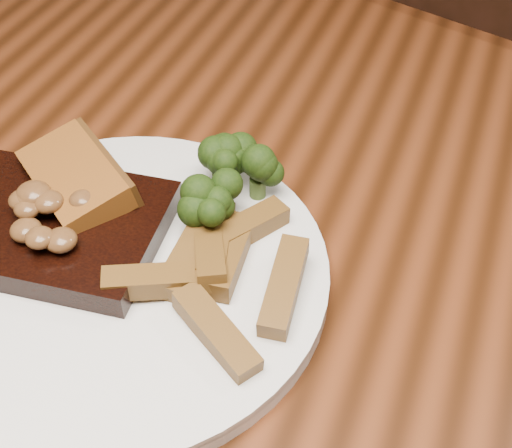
{
  "coord_description": "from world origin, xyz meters",
  "views": [
    {
      "loc": [
        0.14,
        -0.34,
        1.15
      ],
      "look_at": [
        0.01,
        0.01,
        0.78
      ],
      "focal_mm": 50.0,
      "sensor_mm": 36.0,
      "label": 1
    }
  ],
  "objects_px": {
    "dining_table": "(245,333)",
    "plate": "(118,276)",
    "garlic_bread": "(79,198)",
    "potato_wedges": "(229,279)",
    "steak": "(54,228)",
    "chair_far": "(437,152)"
  },
  "relations": [
    {
      "from": "chair_far",
      "to": "plate",
      "type": "bearing_deg",
      "value": 91.22
    },
    {
      "from": "steak",
      "to": "potato_wedges",
      "type": "relative_size",
      "value": 1.62
    },
    {
      "from": "chair_far",
      "to": "potato_wedges",
      "type": "xyz_separation_m",
      "value": [
        -0.09,
        -0.6,
        0.31
      ]
    },
    {
      "from": "steak",
      "to": "garlic_bread",
      "type": "bearing_deg",
      "value": 84.66
    },
    {
      "from": "garlic_bread",
      "to": "potato_wedges",
      "type": "distance_m",
      "value": 0.15
    },
    {
      "from": "dining_table",
      "to": "garlic_bread",
      "type": "height_order",
      "value": "garlic_bread"
    },
    {
      "from": "dining_table",
      "to": "chair_far",
      "type": "relative_size",
      "value": 1.88
    },
    {
      "from": "dining_table",
      "to": "plate",
      "type": "height_order",
      "value": "plate"
    },
    {
      "from": "plate",
      "to": "potato_wedges",
      "type": "xyz_separation_m",
      "value": [
        0.08,
        0.01,
        0.02
      ]
    },
    {
      "from": "dining_table",
      "to": "steak",
      "type": "distance_m",
      "value": 0.18
    },
    {
      "from": "dining_table",
      "to": "steak",
      "type": "relative_size",
      "value": 9.95
    },
    {
      "from": "dining_table",
      "to": "potato_wedges",
      "type": "distance_m",
      "value": 0.12
    },
    {
      "from": "plate",
      "to": "steak",
      "type": "bearing_deg",
      "value": 168.23
    },
    {
      "from": "steak",
      "to": "potato_wedges",
      "type": "bearing_deg",
      "value": -6.47
    },
    {
      "from": "garlic_bread",
      "to": "steak",
      "type": "bearing_deg",
      "value": -53.17
    },
    {
      "from": "plate",
      "to": "garlic_bread",
      "type": "height_order",
      "value": "garlic_bread"
    },
    {
      "from": "plate",
      "to": "garlic_bread",
      "type": "distance_m",
      "value": 0.08
    },
    {
      "from": "chair_far",
      "to": "garlic_bread",
      "type": "xyz_separation_m",
      "value": [
        -0.23,
        -0.56,
        0.31
      ]
    },
    {
      "from": "garlic_bread",
      "to": "potato_wedges",
      "type": "bearing_deg",
      "value": 21.16
    },
    {
      "from": "chair_far",
      "to": "steak",
      "type": "relative_size",
      "value": 5.3
    },
    {
      "from": "plate",
      "to": "steak",
      "type": "relative_size",
      "value": 1.92
    },
    {
      "from": "dining_table",
      "to": "plate",
      "type": "relative_size",
      "value": 5.19
    }
  ]
}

